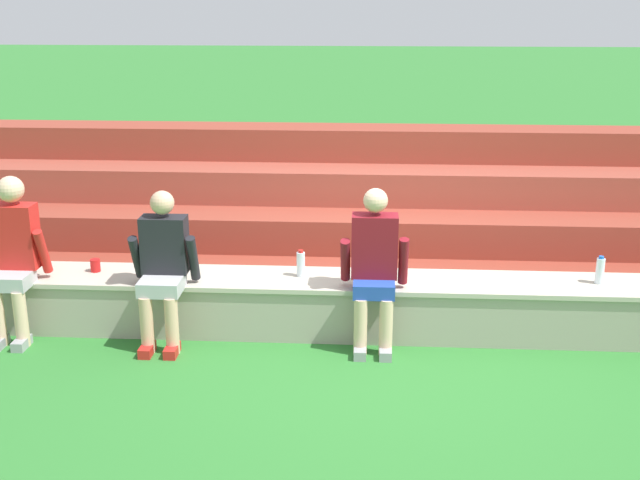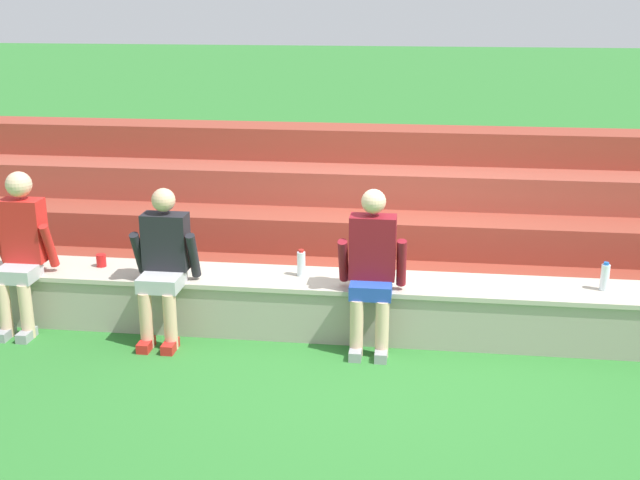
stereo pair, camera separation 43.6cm
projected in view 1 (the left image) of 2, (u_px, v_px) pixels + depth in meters
ground_plane at (382, 346)px, 6.69m from camera, size 80.00×80.00×0.00m
stone_seating_wall at (383, 304)px, 6.88m from camera, size 9.12×0.60×0.49m
brick_bleachers at (381, 218)px, 8.54m from camera, size 12.02×2.25×1.42m
person_far_left at (14, 253)px, 6.67m from camera, size 0.53×0.56×1.39m
person_left_of_center at (163, 265)px, 6.56m from camera, size 0.56×0.57×1.30m
person_center at (374, 265)px, 6.48m from camera, size 0.56×0.49×1.35m
water_bottle_near_left at (301, 264)px, 6.86m from camera, size 0.07×0.07×0.24m
water_bottle_near_right at (600, 271)px, 6.68m from camera, size 0.07×0.07×0.24m
plastic_cup_middle at (95, 265)px, 6.99m from camera, size 0.09×0.09×0.11m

